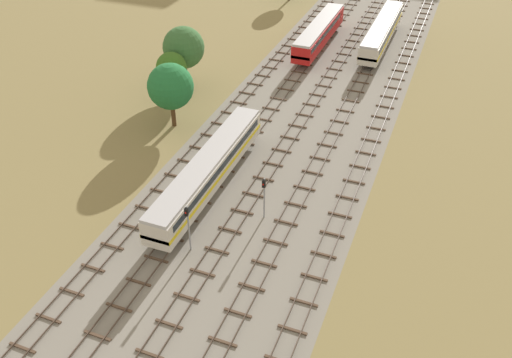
{
  "coord_description": "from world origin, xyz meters",
  "views": [
    {
      "loc": [
        16.55,
        -1.07,
        34.41
      ],
      "look_at": [
        0.0,
        41.29,
        1.5
      ],
      "focal_mm": 38.22,
      "sensor_mm": 36.0,
      "label": 1
    }
  ],
  "objects_px": {
    "passenger_coach_centre_mid": "(382,31)",
    "signal_post_near": "(188,223)",
    "signal_post_nearest": "(264,193)",
    "passenger_coach_left_nearest": "(208,169)",
    "diesel_railcar_left_near": "(319,32)"
  },
  "relations": [
    {
      "from": "diesel_railcar_left_near",
      "to": "signal_post_near",
      "type": "xyz_separation_m",
      "value": [
        2.3,
        -50.06,
        0.64
      ]
    },
    {
      "from": "passenger_coach_centre_mid",
      "to": "passenger_coach_left_nearest",
      "type": "bearing_deg",
      "value": -101.54
    },
    {
      "from": "passenger_coach_centre_mid",
      "to": "signal_post_nearest",
      "type": "height_order",
      "value": "signal_post_nearest"
    },
    {
      "from": "diesel_railcar_left_near",
      "to": "passenger_coach_left_nearest",
      "type": "bearing_deg",
      "value": -90.0
    },
    {
      "from": "diesel_railcar_left_near",
      "to": "signal_post_nearest",
      "type": "distance_m",
      "value": 43.85
    },
    {
      "from": "passenger_coach_left_nearest",
      "to": "signal_post_nearest",
      "type": "height_order",
      "value": "signal_post_nearest"
    },
    {
      "from": "passenger_coach_left_nearest",
      "to": "signal_post_nearest",
      "type": "xyz_separation_m",
      "value": [
        6.91,
        -2.16,
        0.4
      ]
    },
    {
      "from": "signal_post_nearest",
      "to": "signal_post_near",
      "type": "relative_size",
      "value": 0.92
    },
    {
      "from": "passenger_coach_left_nearest",
      "to": "signal_post_nearest",
      "type": "distance_m",
      "value": 7.25
    },
    {
      "from": "diesel_railcar_left_near",
      "to": "passenger_coach_centre_mid",
      "type": "distance_m",
      "value": 10.05
    },
    {
      "from": "passenger_coach_centre_mid",
      "to": "signal_post_near",
      "type": "distance_m",
      "value": 54.52
    },
    {
      "from": "diesel_railcar_left_near",
      "to": "signal_post_near",
      "type": "distance_m",
      "value": 50.12
    },
    {
      "from": "diesel_railcar_left_near",
      "to": "signal_post_nearest",
      "type": "xyz_separation_m",
      "value": [
        6.91,
        -43.3,
        0.41
      ]
    },
    {
      "from": "passenger_coach_centre_mid",
      "to": "signal_post_near",
      "type": "height_order",
      "value": "signal_post_near"
    },
    {
      "from": "signal_post_nearest",
      "to": "passenger_coach_centre_mid",
      "type": "bearing_deg",
      "value": 87.21
    }
  ]
}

